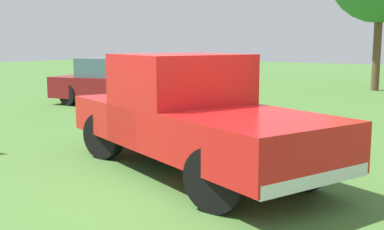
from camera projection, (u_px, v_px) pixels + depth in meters
name	position (u px, v px, depth m)	size (l,w,h in m)	color
ground_plane	(174.00, 180.00, 6.96)	(80.00, 80.00, 0.00)	#477533
pickup_truck	(187.00, 111.00, 7.37)	(5.34, 3.44, 1.82)	black
sedan_near	(117.00, 83.00, 15.27)	(4.52, 2.63, 1.50)	black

